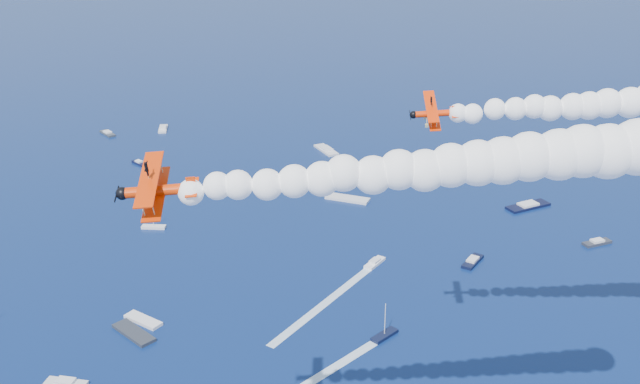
# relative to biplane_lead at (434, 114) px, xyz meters

# --- Properties ---
(biplane_lead) EXTENTS (7.95, 9.57, 7.19)m
(biplane_lead) POSITION_rel_biplane_lead_xyz_m (0.00, 0.00, 0.00)
(biplane_lead) COLOR #FF3305
(biplane_trail) EXTENTS (10.14, 11.90, 8.20)m
(biplane_trail) POSITION_rel_biplane_lead_xyz_m (-24.71, -37.82, 1.75)
(biplane_trail) COLOR #EA3304
(smoke_trail_lead) EXTENTS (56.43, 23.93, 10.25)m
(smoke_trail_lead) POSITION_rel_biplane_lead_xyz_m (27.28, 4.81, 2.09)
(smoke_trail_lead) COLOR white
(smoke_trail_trail) EXTENTS (56.75, 30.32, 10.25)m
(smoke_trail_trail) POSITION_rel_biplane_lead_xyz_m (2.19, -31.19, 3.84)
(smoke_trail_trail) COLOR white
(spectator_boats) EXTENTS (228.88, 175.96, 0.70)m
(spectator_boats) POSITION_rel_biplane_lead_xyz_m (-8.80, 78.24, -54.82)
(spectator_boats) COLOR black
(spectator_boats) RESTS_ON ground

